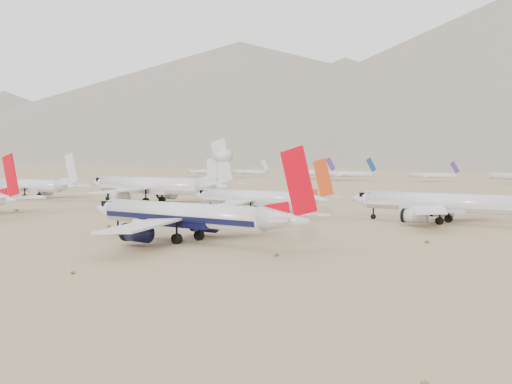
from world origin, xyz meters
TOP-DOWN VIEW (x-y plane):
  - ground at (0.00, 0.00)m, footprint 7000.00×7000.00m
  - main_airliner at (2.15, 5.94)m, footprint 50.51×49.34m
  - row2_gold_tail at (29.15, 66.79)m, footprint 48.58×47.51m
  - row2_orange_tail at (-21.72, 60.46)m, footprint 43.96×43.00m
  - row2_white_trijet at (-71.64, 71.52)m, footprint 61.35×59.96m
  - row2_white_twin at (-129.43, 63.41)m, footprint 49.00×47.94m
  - distant_storage_row at (-25.62, 308.48)m, footprint 457.32×54.86m

SIDE VIEW (x-z plane):
  - ground at x=0.00m, z-range 0.00..0.00m
  - distant_storage_row at x=-25.62m, z-range -2.75..11.44m
  - row2_orange_tail at x=-21.72m, z-range -3.44..12.24m
  - row2_gold_tail at x=29.15m, z-range -3.81..13.48m
  - main_airliner at x=2.15m, z-range -4.01..13.81m
  - row2_white_twin at x=-129.43m, z-range -3.83..13.68m
  - row2_white_trijet at x=-71.64m, z-range -4.58..17.16m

